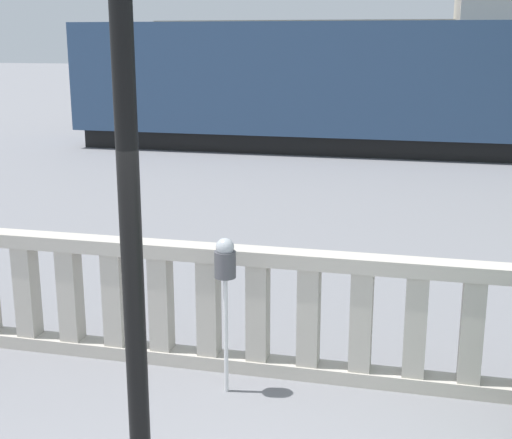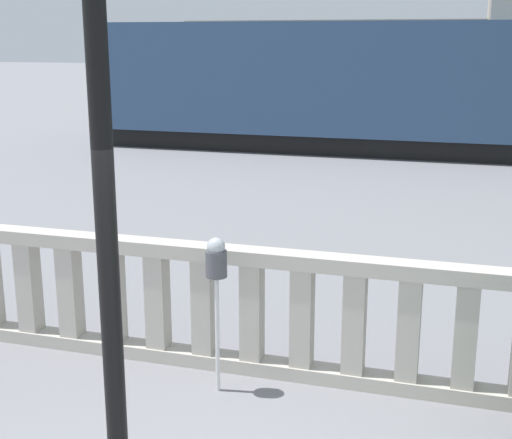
# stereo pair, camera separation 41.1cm
# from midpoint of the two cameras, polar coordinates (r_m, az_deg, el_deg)

# --- Properties ---
(balustrade) EXTENTS (14.65, 0.24, 1.25)m
(balustrade) POSITION_cam_midpoint_polar(r_m,az_deg,el_deg) (6.79, 5.46, -7.79)
(balustrade) COLOR #BCB5A8
(balustrade) RESTS_ON ground
(lamppost) EXTENTS (0.41, 0.41, 5.36)m
(lamppost) POSITION_cam_midpoint_polar(r_m,az_deg,el_deg) (4.51, -10.11, 15.10)
(lamppost) COLOR black
(lamppost) RESTS_ON ground
(parking_meter) EXTENTS (0.19, 0.19, 1.47)m
(parking_meter) POSITION_cam_midpoint_polar(r_m,az_deg,el_deg) (6.33, -1.33, -3.86)
(parking_meter) COLOR silver
(parking_meter) RESTS_ON ground
(train_near) EXTENTS (22.14, 3.08, 4.19)m
(train_near) POSITION_cam_midpoint_polar(r_m,az_deg,el_deg) (20.56, 19.68, 9.96)
(train_near) COLOR black
(train_near) RESTS_ON ground
(train_far) EXTENTS (21.45, 3.06, 4.40)m
(train_far) POSITION_cam_midpoint_polar(r_m,az_deg,el_deg) (28.02, 17.63, 11.29)
(train_far) COLOR black
(train_far) RESTS_ON ground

